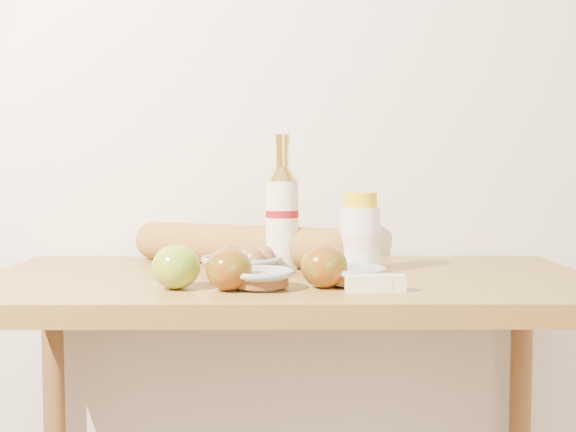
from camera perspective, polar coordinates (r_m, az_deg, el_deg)
The scene contains 12 objects.
back_wall at distance 1.75m, azimuth -0.05°, elevation 10.00°, with size 3.50×0.02×2.60m, color silver.
table at distance 1.45m, azimuth -0.00°, elevation -9.53°, with size 1.20×0.60×0.90m.
bourbon_bottle at distance 1.50m, azimuth -0.47°, elevation 0.10°, with size 0.07×0.07×0.28m.
cream_bottle at distance 1.48m, azimuth 5.74°, elevation -1.52°, with size 0.10×0.10×0.16m.
egg_bowl at distance 1.44m, azimuth -3.64°, elevation -3.72°, with size 0.21×0.21×0.06m.
baguette at distance 1.58m, azimuth -3.95°, elevation -2.28°, with size 0.51×0.30×0.09m.
apple_yellowgreen at distance 1.28m, azimuth -8.84°, elevation -4.00°, with size 0.11×0.11×0.08m.
apple_redgreen_front at distance 1.26m, azimuth -4.69°, elevation -4.22°, with size 0.11×0.11×0.08m.
apple_redgreen_right at distance 1.28m, azimuth 2.86°, elevation -3.98°, with size 0.11×0.11×0.08m.
sugar_bowl at distance 1.27m, azimuth -2.18°, elevation -4.96°, with size 0.14×0.14×0.03m.
syrup_bowl at distance 1.31m, azimuth 5.21°, elevation -4.72°, with size 0.12×0.12×0.03m.
butter_stick at distance 1.26m, azimuth 6.93°, elevation -5.31°, with size 0.10×0.04×0.03m.
Camera 1 is at (-0.01, -0.23, 1.12)m, focal length 45.00 mm.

